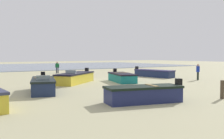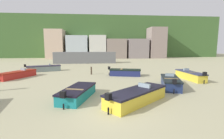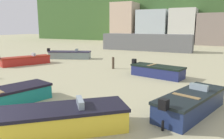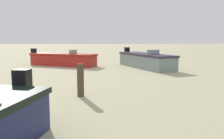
{
  "view_description": "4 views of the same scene",
  "coord_description": "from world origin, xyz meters",
  "px_view_note": "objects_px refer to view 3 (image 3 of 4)",
  "views": [
    {
      "loc": [
        11.55,
        22.43,
        2.48
      ],
      "look_at": [
        -0.47,
        3.96,
        1.27
      ],
      "focal_mm": 41.42,
      "sensor_mm": 36.0,
      "label": 1
    },
    {
      "loc": [
        -0.94,
        -9.26,
        3.79
      ],
      "look_at": [
        1.39,
        15.34,
        0.41
      ],
      "focal_mm": 26.4,
      "sensor_mm": 36.0,
      "label": 2
    },
    {
      "loc": [
        6.93,
        -4.61,
        3.85
      ],
      "look_at": [
        0.99,
        7.81,
        1.16
      ],
      "focal_mm": 35.71,
      "sensor_mm": 36.0,
      "label": 3
    },
    {
      "loc": [
        5.85,
        14.19,
        1.85
      ],
      "look_at": [
        -5.15,
        14.83,
        0.42
      ],
      "focal_mm": 38.0,
      "sensor_mm": 36.0,
      "label": 4
    }
  ],
  "objects_px": {
    "boat_navy_1": "(191,103)",
    "mooring_post_near_water": "(113,63)",
    "boat_yellow_7": "(56,120)",
    "boat_red_3": "(26,60)",
    "boat_navy_6": "(157,71)",
    "boat_teal_5": "(8,96)",
    "boat_grey_4": "(70,55)"
  },
  "relations": [
    {
      "from": "boat_navy_1",
      "to": "mooring_post_near_water",
      "type": "bearing_deg",
      "value": 151.19
    },
    {
      "from": "boat_navy_6",
      "to": "boat_teal_5",
      "type": "bearing_deg",
      "value": -15.52
    },
    {
      "from": "boat_yellow_7",
      "to": "mooring_post_near_water",
      "type": "height_order",
      "value": "boat_yellow_7"
    },
    {
      "from": "boat_red_3",
      "to": "boat_yellow_7",
      "type": "relative_size",
      "value": 0.97
    },
    {
      "from": "boat_red_3",
      "to": "boat_grey_4",
      "type": "xyz_separation_m",
      "value": [
        1.47,
        5.47,
        0.03
      ]
    },
    {
      "from": "boat_teal_5",
      "to": "mooring_post_near_water",
      "type": "bearing_deg",
      "value": 102.8
    },
    {
      "from": "boat_grey_4",
      "to": "mooring_post_near_water",
      "type": "height_order",
      "value": "boat_grey_4"
    },
    {
      "from": "boat_navy_1",
      "to": "boat_navy_6",
      "type": "xyz_separation_m",
      "value": [
        -3.2,
        6.62,
        -0.02
      ]
    },
    {
      "from": "boat_navy_1",
      "to": "boat_yellow_7",
      "type": "distance_m",
      "value": 5.87
    },
    {
      "from": "boat_grey_4",
      "to": "boat_teal_5",
      "type": "xyz_separation_m",
      "value": [
        6.8,
        -14.49,
        -0.05
      ]
    },
    {
      "from": "boat_red_3",
      "to": "boat_navy_6",
      "type": "xyz_separation_m",
      "value": [
        13.45,
        0.31,
        0.02
      ]
    },
    {
      "from": "boat_navy_1",
      "to": "boat_red_3",
      "type": "relative_size",
      "value": 0.99
    },
    {
      "from": "boat_grey_4",
      "to": "boat_yellow_7",
      "type": "distance_m",
      "value": 19.24
    },
    {
      "from": "boat_yellow_7",
      "to": "boat_teal_5",
      "type": "bearing_deg",
      "value": -148.62
    },
    {
      "from": "boat_teal_5",
      "to": "boat_yellow_7",
      "type": "xyz_separation_m",
      "value": [
        4.13,
        -1.34,
        0.06
      ]
    },
    {
      "from": "boat_red_3",
      "to": "boat_navy_6",
      "type": "relative_size",
      "value": 1.11
    },
    {
      "from": "boat_red_3",
      "to": "boat_grey_4",
      "type": "distance_m",
      "value": 5.67
    },
    {
      "from": "boat_red_3",
      "to": "boat_navy_1",
      "type": "bearing_deg",
      "value": 5.1
    },
    {
      "from": "boat_grey_4",
      "to": "boat_teal_5",
      "type": "relative_size",
      "value": 1.15
    },
    {
      "from": "boat_navy_1",
      "to": "mooring_post_near_water",
      "type": "distance_m",
      "value": 11.23
    },
    {
      "from": "boat_red_3",
      "to": "boat_navy_6",
      "type": "bearing_deg",
      "value": 27.17
    },
    {
      "from": "mooring_post_near_water",
      "to": "boat_red_3",
      "type": "bearing_deg",
      "value": -168.21
    },
    {
      "from": "boat_grey_4",
      "to": "boat_teal_5",
      "type": "distance_m",
      "value": 16.01
    },
    {
      "from": "boat_navy_6",
      "to": "boat_yellow_7",
      "type": "distance_m",
      "value": 10.72
    },
    {
      "from": "boat_grey_4",
      "to": "boat_yellow_7",
      "type": "xyz_separation_m",
      "value": [
        10.93,
        -15.83,
        0.01
      ]
    },
    {
      "from": "boat_grey_4",
      "to": "boat_navy_1",
      "type": "bearing_deg",
      "value": 31.98
    },
    {
      "from": "boat_navy_1",
      "to": "boat_yellow_7",
      "type": "xyz_separation_m",
      "value": [
        -4.25,
        -4.05,
        0.0
      ]
    },
    {
      "from": "boat_teal_5",
      "to": "boat_yellow_7",
      "type": "height_order",
      "value": "boat_yellow_7"
    },
    {
      "from": "boat_red_3",
      "to": "boat_teal_5",
      "type": "distance_m",
      "value": 12.23
    },
    {
      "from": "boat_navy_1",
      "to": "boat_red_3",
      "type": "bearing_deg",
      "value": 177.17
    },
    {
      "from": "boat_navy_6",
      "to": "boat_yellow_7",
      "type": "relative_size",
      "value": 0.88
    },
    {
      "from": "mooring_post_near_water",
      "to": "boat_yellow_7",
      "type": "bearing_deg",
      "value": -74.26
    }
  ]
}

